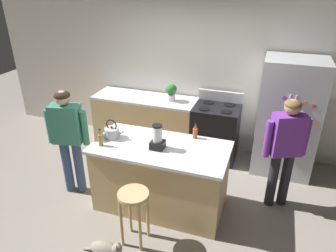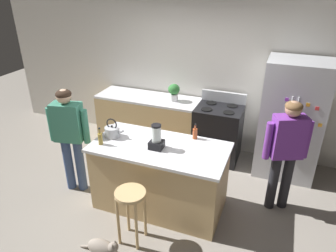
{
  "view_description": "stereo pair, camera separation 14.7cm",
  "coord_description": "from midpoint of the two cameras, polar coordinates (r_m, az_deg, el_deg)",
  "views": [
    {
      "loc": [
        1.22,
        -3.26,
        2.95
      ],
      "look_at": [
        0.0,
        0.3,
        1.1
      ],
      "focal_mm": 33.48,
      "sensor_mm": 36.0,
      "label": 1
    },
    {
      "loc": [
        1.36,
        -3.21,
        2.95
      ],
      "look_at": [
        0.0,
        0.3,
        1.1
      ],
      "focal_mm": 33.48,
      "sensor_mm": 36.0,
      "label": 2
    }
  ],
  "objects": [
    {
      "name": "kitchen_island",
      "position": [
        4.28,
        -2.32,
        -9.2
      ],
      "size": [
        1.76,
        0.88,
        0.95
      ],
      "color": "tan",
      "rests_on": "ground_plane"
    },
    {
      "name": "refrigerator",
      "position": [
        5.16,
        20.19,
        1.39
      ],
      "size": [
        0.9,
        0.73,
        1.85
      ],
      "color": "#B7BABF",
      "rests_on": "ground_plane"
    },
    {
      "name": "back_wall",
      "position": [
        5.58,
        4.82,
        9.45
      ],
      "size": [
        8.0,
        0.1,
        2.7
      ],
      "primitive_type": "cube",
      "color": "silver",
      "rests_on": "ground_plane"
    },
    {
      "name": "blender_appliance",
      "position": [
        3.91,
        -3.01,
        -2.33
      ],
      "size": [
        0.17,
        0.17,
        0.33
      ],
      "color": "black",
      "rests_on": "kitchen_island"
    },
    {
      "name": "stove_range",
      "position": [
        5.43,
        7.82,
        -1.06
      ],
      "size": [
        0.76,
        0.65,
        1.13
      ],
      "color": "black",
      "rests_on": "ground_plane"
    },
    {
      "name": "person_by_island_left",
      "position": [
        4.54,
        -18.64,
        -1.33
      ],
      "size": [
        0.6,
        0.3,
        1.58
      ],
      "color": "#384C7A",
      "rests_on": "ground_plane"
    },
    {
      "name": "bottle_vinegar",
      "position": [
        4.1,
        -13.19,
        -2.43
      ],
      "size": [
        0.06,
        0.06,
        0.24
      ],
      "color": "olive",
      "rests_on": "kitchen_island"
    },
    {
      "name": "cat",
      "position": [
        3.92,
        -12.31,
        -21.12
      ],
      "size": [
        0.52,
        0.18,
        0.26
      ],
      "color": "gray",
      "rests_on": "ground_plane"
    },
    {
      "name": "bar_stool",
      "position": [
        3.74,
        -7.39,
        -14.0
      ],
      "size": [
        0.36,
        0.36,
        0.72
      ],
      "color": "tan",
      "rests_on": "ground_plane"
    },
    {
      "name": "back_counter_run",
      "position": [
        5.78,
        -4.21,
        0.77
      ],
      "size": [
        2.0,
        0.64,
        0.95
      ],
      "color": "tan",
      "rests_on": "ground_plane"
    },
    {
      "name": "person_by_sink_right",
      "position": [
        4.29,
        19.69,
        -3.21
      ],
      "size": [
        0.57,
        0.37,
        1.58
      ],
      "color": "#26262B",
      "rests_on": "ground_plane"
    },
    {
      "name": "tea_kettle",
      "position": [
        4.27,
        -11.11,
        -1.16
      ],
      "size": [
        0.28,
        0.2,
        0.27
      ],
      "color": "#B7BABF",
      "rests_on": "kitchen_island"
    },
    {
      "name": "potted_plant",
      "position": [
        5.39,
        -0.24,
        6.36
      ],
      "size": [
        0.2,
        0.2,
        0.3
      ],
      "color": "silver",
      "rests_on": "back_counter_run"
    },
    {
      "name": "ground_plane",
      "position": [
        4.57,
        -2.21,
        -14.06
      ],
      "size": [
        14.0,
        14.0,
        0.0
      ],
      "primitive_type": "plane",
      "color": "gray"
    },
    {
      "name": "bottle_cooking_sauce",
      "position": [
        4.19,
        3.96,
        -1.24
      ],
      "size": [
        0.06,
        0.06,
        0.22
      ],
      "color": "#B24C26",
      "rests_on": "kitchen_island"
    }
  ]
}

